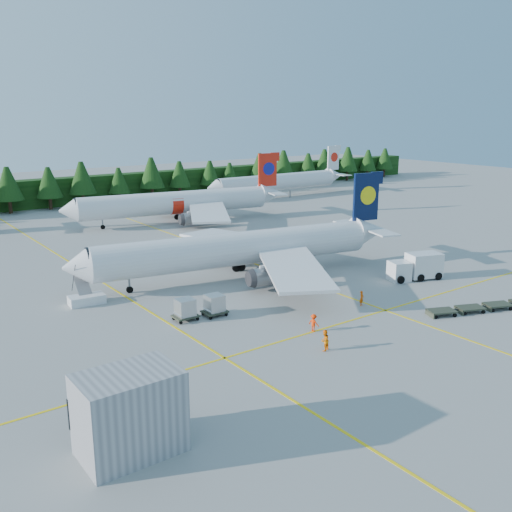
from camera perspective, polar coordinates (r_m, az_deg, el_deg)
ground at (r=61.06m, az=4.81°, el=-5.03°), size 320.00×320.00×0.00m
taxi_stripe_a at (r=70.63m, az=-14.80°, el=-2.76°), size 0.25×120.00×0.01m
taxi_stripe_b at (r=79.69m, az=-1.36°, el=-0.34°), size 0.25×120.00×0.01m
taxi_stripe_cross at (r=56.96m, az=8.79°, el=-6.59°), size 80.00×0.25×0.01m
treeline_hedge at (r=132.04m, az=-19.30°, el=6.05°), size 220.00×4.00×6.00m
terminal_building at (r=36.21m, az=-12.53°, el=-15.10°), size 6.00×4.00×5.20m
airliner_navy at (r=69.67m, az=-2.48°, el=0.59°), size 41.40×33.77×12.13m
airliner_red at (r=106.27m, az=-8.44°, el=5.22°), size 41.45×33.83×12.13m
airliner_far_right at (r=137.27m, az=1.76°, el=7.39°), size 39.56×4.09×11.51m
airstairs at (r=64.26m, az=-16.65°, el=-3.92°), size 3.87×5.25×3.34m
service_truck at (r=72.73m, az=15.63°, el=-1.04°), size 7.02×4.41×3.18m
dolly_train at (r=64.99m, az=23.02°, el=-4.48°), size 15.99×7.12×0.16m
uld_pair at (r=57.40m, az=-5.62°, el=-5.01°), size 5.46×2.52×1.84m
crew_a at (r=61.89m, az=10.52°, el=-4.17°), size 0.68×0.56×1.61m
crew_b at (r=50.07m, az=6.87°, el=-8.38°), size 1.09×0.96×1.89m
crew_c at (r=54.16m, az=5.79°, el=-6.66°), size 0.63×0.80×1.70m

